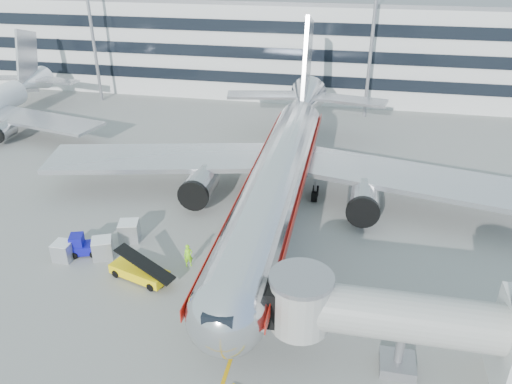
% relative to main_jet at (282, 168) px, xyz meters
% --- Properties ---
extents(ground, '(180.00, 180.00, 0.00)m').
position_rel_main_jet_xyz_m(ground, '(0.00, -11.72, -4.23)').
color(ground, gray).
rests_on(ground, ground).
extents(lead_in_line, '(0.25, 70.00, 0.01)m').
position_rel_main_jet_xyz_m(lead_in_line, '(0.00, -1.72, -4.23)').
color(lead_in_line, '#E8A40C').
rests_on(lead_in_line, ground).
extents(main_jet, '(50.95, 48.70, 16.06)m').
position_rel_main_jet_xyz_m(main_jet, '(0.00, 0.00, 0.00)').
color(main_jet, silver).
rests_on(main_jet, ground).
extents(jet_bridge, '(17.80, 4.50, 7.00)m').
position_rel_main_jet_xyz_m(jet_bridge, '(12.18, -19.72, -0.36)').
color(jet_bridge, silver).
rests_on(jet_bridge, ground).
extents(terminal, '(150.00, 24.25, 15.60)m').
position_rel_main_jet_xyz_m(terminal, '(0.00, 46.23, 3.57)').
color(terminal, silver).
rests_on(terminal, ground).
extents(light_mast_west, '(2.40, 1.20, 25.45)m').
position_rel_main_jet_xyz_m(light_mast_west, '(-35.00, 30.28, 10.64)').
color(light_mast_west, gray).
rests_on(light_mast_west, ground).
extents(light_mast_centre, '(2.40, 1.20, 25.45)m').
position_rel_main_jet_xyz_m(light_mast_centre, '(8.00, 30.28, 10.64)').
color(light_mast_centre, gray).
rests_on(light_mast_centre, ground).
extents(belt_loader, '(5.27, 3.17, 2.46)m').
position_rel_main_jet_xyz_m(belt_loader, '(-9.20, -14.18, -3.54)').
color(belt_loader, yellow).
rests_on(belt_loader, ground).
extents(baggage_tug, '(2.82, 2.24, 1.87)m').
position_rel_main_jet_xyz_m(baggage_tug, '(-15.38, -11.91, -3.42)').
color(baggage_tug, '#0E0D96').
rests_on(baggage_tug, ground).
extents(cargo_container_left, '(2.14, 2.14, 1.72)m').
position_rel_main_jet_xyz_m(cargo_container_left, '(-13.46, -11.97, -3.37)').
color(cargo_container_left, '#AFB1B6').
rests_on(cargo_container_left, ground).
extents(cargo_container_right, '(2.08, 2.08, 1.80)m').
position_rel_main_jet_xyz_m(cargo_container_right, '(-12.36, -8.99, -3.33)').
color(cargo_container_right, '#AFB1B6').
rests_on(cargo_container_right, ground).
extents(cargo_container_front, '(1.52, 1.52, 1.61)m').
position_rel_main_jet_xyz_m(cargo_container_front, '(-16.53, -12.92, -3.42)').
color(cargo_container_front, '#AFB1B6').
rests_on(cargo_container_front, ground).
extents(ramp_worker, '(0.87, 0.75, 2.01)m').
position_rel_main_jet_xyz_m(ramp_worker, '(-5.90, -11.78, -3.23)').
color(ramp_worker, '#89F019').
rests_on(ramp_worker, ground).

